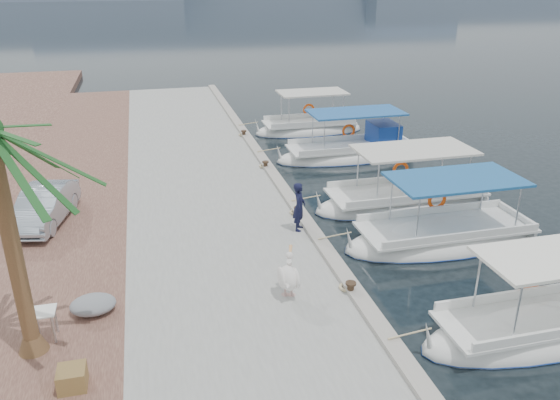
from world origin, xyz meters
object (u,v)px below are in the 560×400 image
object	(u,v)px
fishing_caique_a	(539,332)
fishing_caique_c	(405,202)
fishing_caique_d	(352,154)
parked_car	(44,206)
pelican	(289,276)
fishing_caique_e	(309,130)
fisherman	(299,207)
fishing_caique_b	(444,239)

from	to	relation	value
fishing_caique_a	fishing_caique_c	bearing A→B (deg)	86.81
fishing_caique_d	parked_car	world-z (taller)	fishing_caique_d
fishing_caique_c	pelican	xyz separation A→B (m)	(-6.09, -5.70, 0.92)
fishing_caique_e	pelican	distance (m)	17.37
fishing_caique_a	fisherman	bearing A→B (deg)	124.96
fishing_caique_b	pelican	bearing A→B (deg)	-156.59
fishing_caique_e	fishing_caique_b	bearing A→B (deg)	-88.34
parked_car	fishing_caique_d	bearing A→B (deg)	34.90
fishing_caique_b	fishing_caique_e	size ratio (longest dim) A/B	1.13
fishing_caique_b	parked_car	world-z (taller)	fishing_caique_b
fishing_caique_d	parked_car	size ratio (longest dim) A/B	2.00
fisherman	parked_car	bearing A→B (deg)	96.14
fishing_caique_b	fishing_caique_d	xyz separation A→B (m)	(0.30, 9.05, 0.06)
fishing_caique_a	fishing_caique_d	distance (m)	14.14
fishing_caique_d	fishing_caique_e	bearing A→B (deg)	98.35
fishing_caique_d	parked_car	bearing A→B (deg)	-157.25
fishing_caique_b	fishing_caique_e	distance (m)	13.86
fishing_caique_d	fisherman	xyz separation A→B (m)	(-4.93, -7.96, 1.11)
fishing_caique_e	fishing_caique_d	bearing A→B (deg)	-81.65
fishing_caique_b	fisherman	distance (m)	4.89
fishing_caique_a	parked_car	distance (m)	15.10
fisherman	fishing_caique_e	bearing A→B (deg)	5.52
fishing_caique_b	pelican	world-z (taller)	fishing_caique_b
fishing_caique_b	pelican	xyz separation A→B (m)	(-5.95, -2.57, 0.92)
fishing_caique_d	fishing_caique_e	size ratio (longest dim) A/B	1.20
fishing_caique_b	fishing_caique_d	world-z (taller)	same
fishing_caique_a	fishing_caique_b	size ratio (longest dim) A/B	0.91
pelican	fisherman	world-z (taller)	fisherman
fishing_caique_b	pelican	size ratio (longest dim) A/B	5.02
fishing_caique_c	pelican	bearing A→B (deg)	-136.92
fishing_caique_c	pelican	world-z (taller)	fishing_caique_c
fishing_caique_d	parked_car	distance (m)	14.03
fishing_caique_a	parked_car	world-z (taller)	fishing_caique_a
fishing_caique_b	fisherman	world-z (taller)	fishing_caique_b
fishing_caique_c	fishing_caique_e	distance (m)	10.75
fishing_caique_c	fisherman	distance (m)	5.31
fishing_caique_a	fishing_caique_b	bearing A→B (deg)	86.47
fishing_caique_c	fishing_caique_d	distance (m)	5.93
fishing_caique_a	fishing_caique_b	distance (m)	5.08
pelican	parked_car	world-z (taller)	parked_car
fishing_caique_c	fishing_caique_e	size ratio (longest dim) A/B	1.18
fishing_caique_b	fishing_caique_d	bearing A→B (deg)	88.08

